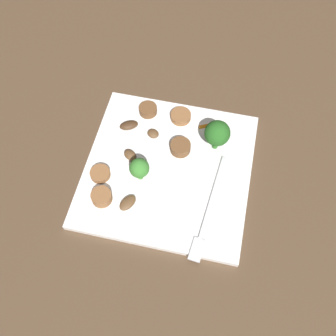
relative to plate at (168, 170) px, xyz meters
name	(u,v)px	position (x,y,z in m)	size (l,w,h in m)	color
ground_plane	(168,171)	(0.00, 0.00, -0.01)	(1.40, 1.40, 0.00)	#4C3826
plate	(168,170)	(0.00, 0.00, 0.00)	(0.26, 0.26, 0.01)	white
fork	(207,214)	(0.07, 0.08, 0.01)	(0.18, 0.03, 0.00)	silver
broccoli_floret_0	(139,168)	(0.03, -0.04, 0.03)	(0.03, 0.03, 0.04)	#408630
broccoli_floret_1	(217,133)	(-0.06, 0.07, 0.04)	(0.04, 0.04, 0.06)	#296420
sausage_slice_0	(100,174)	(0.04, -0.10, 0.01)	(0.03, 0.03, 0.01)	brown
sausage_slice_1	(102,197)	(0.08, -0.09, 0.01)	(0.03, 0.03, 0.02)	brown
sausage_slice_2	(183,117)	(-0.10, 0.00, 0.01)	(0.04, 0.04, 0.01)	brown
sausage_slice_3	(180,147)	(-0.04, 0.01, 0.01)	(0.03, 0.03, 0.02)	brown
sausage_slice_4	(148,110)	(-0.10, -0.06, 0.01)	(0.03, 0.03, 0.01)	brown
mushroom_0	(129,125)	(-0.06, -0.08, 0.01)	(0.03, 0.02, 0.01)	#422B19
mushroom_1	(128,203)	(0.07, -0.05, 0.01)	(0.03, 0.02, 0.01)	brown
mushroom_2	(153,134)	(-0.06, -0.04, 0.01)	(0.02, 0.02, 0.01)	brown
mushroom_3	(130,155)	(-0.01, -0.06, 0.01)	(0.02, 0.02, 0.01)	brown
pepper_strip_0	(211,125)	(-0.10, 0.05, 0.01)	(0.04, 0.00, 0.00)	orange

